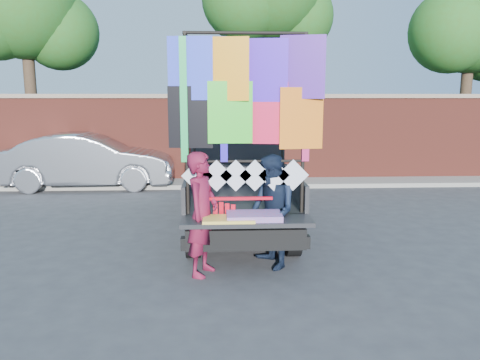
{
  "coord_description": "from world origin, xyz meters",
  "views": [
    {
      "loc": [
        -0.65,
        -7.02,
        2.52
      ],
      "look_at": [
        -0.31,
        0.07,
        1.26
      ],
      "focal_mm": 35.0,
      "sensor_mm": 36.0,
      "label": 1
    }
  ],
  "objects_px": {
    "pickup_truck": "(238,180)",
    "man": "(271,212)",
    "sedan": "(89,161)",
    "woman": "(202,214)"
  },
  "relations": [
    {
      "from": "pickup_truck",
      "to": "man",
      "type": "height_order",
      "value": "pickup_truck"
    },
    {
      "from": "sedan",
      "to": "pickup_truck",
      "type": "bearing_deg",
      "value": -135.38
    },
    {
      "from": "pickup_truck",
      "to": "sedan",
      "type": "bearing_deg",
      "value": 136.67
    },
    {
      "from": "sedan",
      "to": "man",
      "type": "height_order",
      "value": "man"
    },
    {
      "from": "pickup_truck",
      "to": "woman",
      "type": "bearing_deg",
      "value": -102.23
    },
    {
      "from": "pickup_truck",
      "to": "woman",
      "type": "xyz_separation_m",
      "value": [
        -0.62,
        -2.87,
        0.03
      ]
    },
    {
      "from": "sedan",
      "to": "man",
      "type": "distance_m",
      "value": 7.76
    },
    {
      "from": "woman",
      "to": "man",
      "type": "distance_m",
      "value": 1.04
    },
    {
      "from": "man",
      "to": "woman",
      "type": "bearing_deg",
      "value": -95.42
    },
    {
      "from": "sedan",
      "to": "man",
      "type": "xyz_separation_m",
      "value": [
        4.38,
        -6.4,
        0.08
      ]
    }
  ]
}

